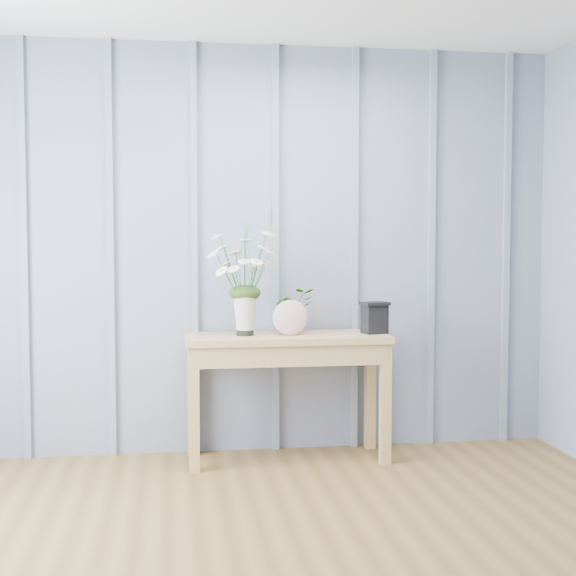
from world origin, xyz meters
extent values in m
cube|color=gray|center=(0.00, 2.25, 1.25)|extent=(4.00, 0.01, 2.50)
cube|color=#A5A5AA|center=(0.23, 2.23, 1.45)|extent=(0.03, 0.01, 0.10)
cube|color=gray|center=(-1.25, 2.23, 1.25)|extent=(0.04, 0.03, 2.50)
cube|color=gray|center=(-0.75, 2.23, 1.25)|extent=(0.04, 0.03, 2.50)
cube|color=gray|center=(-0.25, 2.23, 1.25)|extent=(0.04, 0.03, 2.50)
cube|color=gray|center=(0.25, 2.23, 1.25)|extent=(0.04, 0.03, 2.50)
cube|color=gray|center=(0.75, 2.23, 1.25)|extent=(0.04, 0.03, 2.50)
cube|color=gray|center=(1.25, 2.23, 1.25)|extent=(0.04, 0.03, 2.50)
cube|color=gray|center=(1.75, 2.23, 1.25)|extent=(0.04, 0.03, 2.50)
cube|color=tan|center=(0.28, 1.99, 0.73)|extent=(1.20, 0.45, 0.04)
cube|color=tan|center=(0.28, 1.99, 0.65)|extent=(1.13, 0.42, 0.12)
cube|color=tan|center=(-0.27, 1.81, 0.35)|extent=(0.06, 0.06, 0.71)
cube|color=tan|center=(0.84, 1.81, 0.35)|extent=(0.06, 0.06, 0.71)
cube|color=tan|center=(-0.27, 2.17, 0.35)|extent=(0.06, 0.06, 0.71)
cube|color=tan|center=(0.84, 2.17, 0.35)|extent=(0.06, 0.06, 0.71)
cylinder|color=black|center=(0.04, 2.00, 0.78)|extent=(0.10, 0.10, 0.07)
cone|color=beige|center=(0.04, 2.00, 0.88)|extent=(0.15, 0.15, 0.24)
ellipsoid|color=#1E3C11|center=(0.04, 2.00, 1.00)|extent=(0.19, 0.15, 0.10)
imported|color=#1E3C11|center=(0.34, 2.13, 0.88)|extent=(0.29, 0.27, 0.27)
ellipsoid|color=#8F4C67|center=(0.30, 1.96, 0.85)|extent=(0.21, 0.08, 0.21)
cube|color=black|center=(0.81, 1.98, 0.84)|extent=(0.16, 0.13, 0.17)
cube|color=black|center=(0.81, 1.98, 0.93)|extent=(0.18, 0.15, 0.02)
camera|label=1|loc=(-0.39, -2.68, 1.32)|focal=50.00mm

